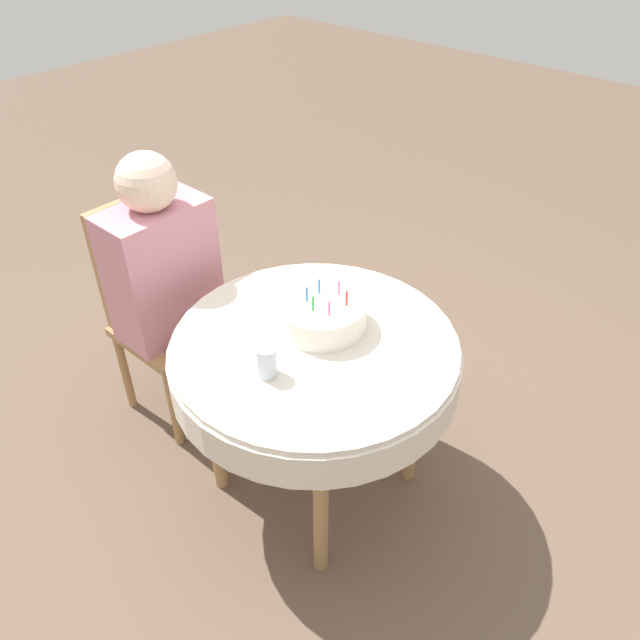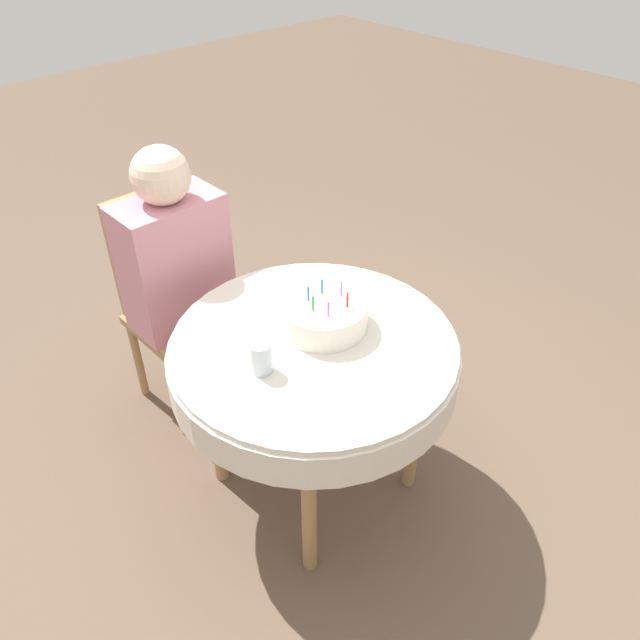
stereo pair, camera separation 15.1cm
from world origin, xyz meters
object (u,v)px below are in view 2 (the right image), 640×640
(chair, at_px, (172,298))
(drinking_glass, at_px, (260,357))
(person, at_px, (177,264))
(birthday_cake, at_px, (323,314))

(chair, xyz_separation_m, drinking_glass, (-0.14, -0.80, 0.27))
(person, bearing_deg, drinking_glass, -101.93)
(birthday_cake, bearing_deg, person, 102.51)
(person, bearing_deg, birthday_cake, -77.83)
(chair, bearing_deg, drinking_glass, -100.58)
(chair, bearing_deg, birthday_cake, -79.26)
(chair, xyz_separation_m, birthday_cake, (0.15, -0.77, 0.26))
(chair, xyz_separation_m, person, (0.00, -0.09, 0.21))
(person, height_order, birthday_cake, person)
(drinking_glass, bearing_deg, birthday_cake, 6.18)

